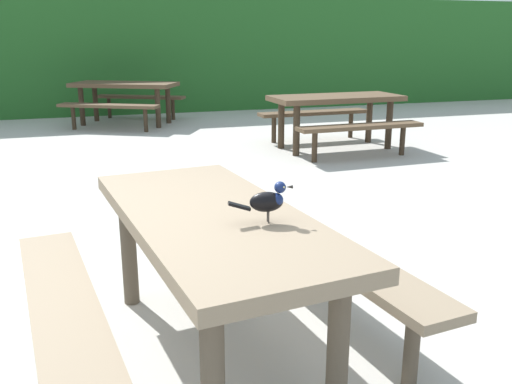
{
  "coord_description": "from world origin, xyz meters",
  "views": [
    {
      "loc": [
        -0.2,
        -2.61,
        1.54
      ],
      "look_at": [
        0.56,
        -0.26,
        0.84
      ],
      "focal_mm": 38.97,
      "sensor_mm": 36.0,
      "label": 1
    }
  ],
  "objects_px": {
    "bird_grackle": "(269,200)",
    "picnic_table_far_centre": "(125,93)",
    "picnic_table_mid_left": "(336,109)",
    "picnic_table_foreground": "(213,248)"
  },
  "relations": [
    {
      "from": "bird_grackle",
      "to": "picnic_table_far_centre",
      "type": "relative_size",
      "value": 0.12
    },
    {
      "from": "picnic_table_mid_left",
      "to": "picnic_table_far_centre",
      "type": "bearing_deg",
      "value": 129.36
    },
    {
      "from": "picnic_table_foreground",
      "to": "picnic_table_mid_left",
      "type": "relative_size",
      "value": 1.04
    },
    {
      "from": "bird_grackle",
      "to": "picnic_table_mid_left",
      "type": "bearing_deg",
      "value": 61.17
    },
    {
      "from": "bird_grackle",
      "to": "picnic_table_mid_left",
      "type": "relative_size",
      "value": 0.16
    },
    {
      "from": "picnic_table_foreground",
      "to": "picnic_table_mid_left",
      "type": "distance_m",
      "value": 5.38
    },
    {
      "from": "picnic_table_mid_left",
      "to": "picnic_table_foreground",
      "type": "bearing_deg",
      "value": -121.91
    },
    {
      "from": "bird_grackle",
      "to": "picnic_table_far_centre",
      "type": "height_order",
      "value": "bird_grackle"
    },
    {
      "from": "picnic_table_far_centre",
      "to": "bird_grackle",
      "type": "bearing_deg",
      "value": -90.42
    },
    {
      "from": "picnic_table_foreground",
      "to": "picnic_table_mid_left",
      "type": "xyz_separation_m",
      "value": [
        2.84,
        4.57,
        0.0
      ]
    }
  ]
}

